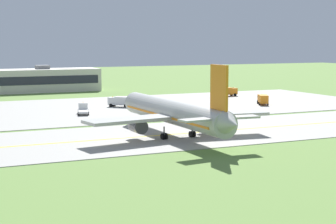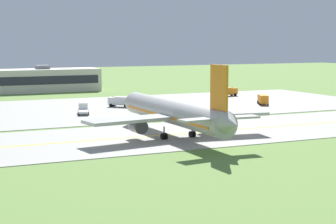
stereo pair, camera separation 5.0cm
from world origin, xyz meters
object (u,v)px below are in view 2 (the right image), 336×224
(service_truck_catering, at_px, (121,101))
(service_truck_pushback, at_px, (227,91))
(service_truck_baggage, at_px, (83,109))
(airplane_lead, at_px, (174,113))
(service_truck_fuel, at_px, (263,99))

(service_truck_catering, height_order, service_truck_pushback, same)
(service_truck_baggage, bearing_deg, service_truck_pushback, 23.40)
(airplane_lead, height_order, service_truck_fuel, airplane_lead)
(service_truck_fuel, xyz_separation_m, service_truck_catering, (-34.25, 10.27, 0.00))
(service_truck_fuel, bearing_deg, service_truck_baggage, 178.32)
(service_truck_baggage, distance_m, service_truck_fuel, 46.40)
(airplane_lead, bearing_deg, service_truck_catering, 80.91)
(service_truck_pushback, bearing_deg, airplane_lead, -127.74)
(service_truck_baggage, xyz_separation_m, service_truck_fuel, (46.38, -1.36, 0.35))
(service_truck_fuel, relative_size, service_truck_pushback, 1.04)
(airplane_lead, height_order, service_truck_pushback, airplane_lead)
(service_truck_baggage, relative_size, service_truck_catering, 1.15)
(service_truck_baggage, relative_size, service_truck_fuel, 1.07)
(service_truck_baggage, distance_m, service_truck_pushback, 53.90)
(service_truck_baggage, distance_m, service_truck_catering, 15.06)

